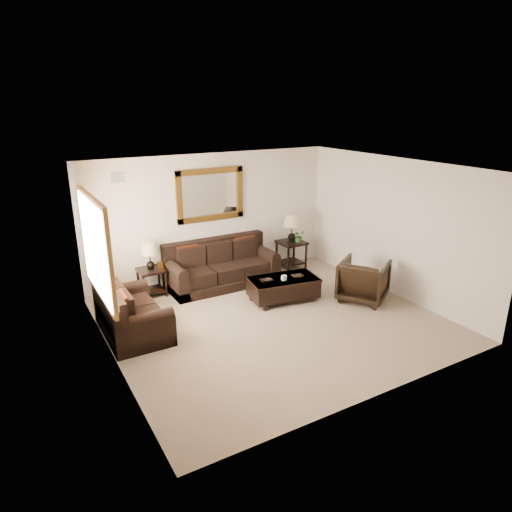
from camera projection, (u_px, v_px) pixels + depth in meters
room at (275, 249)px, 7.64m from camera, size 5.51×5.01×2.71m
window at (96, 248)px, 7.04m from camera, size 0.07×1.96×1.66m
mirror at (210, 195)px, 9.48m from camera, size 1.50×0.06×1.10m
air_vent at (118, 178)px, 8.45m from camera, size 0.25×0.02×0.18m
sofa at (221, 269)px, 9.62m from camera, size 2.30×0.99×0.94m
loveseat at (129, 315)px, 7.56m from camera, size 0.95×1.59×0.90m
end_table_left at (150, 261)px, 8.94m from camera, size 0.51×0.51×1.11m
end_table_right at (292, 233)px, 10.45m from camera, size 0.58×0.58×1.27m
coffee_table at (283, 286)px, 8.87m from camera, size 1.42×0.91×0.56m
armchair at (364, 279)px, 8.82m from camera, size 1.14×1.16×0.89m
potted_plant at (299, 237)px, 10.45m from camera, size 0.31×0.33×0.22m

